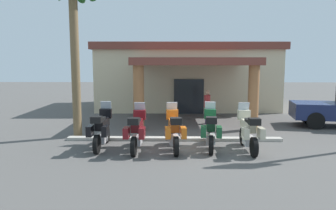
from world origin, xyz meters
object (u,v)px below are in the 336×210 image
(motel_building, at_px, (186,75))
(motorcycle_maroon, at_px, (137,131))
(palm_tree_roadside, at_px, (74,18))
(motorcycle_cream, at_px, (249,131))
(motorcycle_green, at_px, (211,130))
(pedestrian, at_px, (207,104))
(motorcycle_orange, at_px, (174,131))
(motorcycle_black, at_px, (101,129))

(motel_building, bearing_deg, motorcycle_maroon, -101.82)
(palm_tree_roadside, bearing_deg, motorcycle_maroon, -37.25)
(motorcycle_cream, bearing_deg, motorcycle_maroon, 89.31)
(motorcycle_green, bearing_deg, pedestrian, 0.20)
(motel_building, distance_m, pedestrian, 6.61)
(motorcycle_cream, bearing_deg, palm_tree_roadside, 71.86)
(motorcycle_maroon, height_order, motorcycle_green, same)
(motel_building, bearing_deg, palm_tree_roadside, -118.50)
(motorcycle_maroon, relative_size, motorcycle_orange, 1.00)
(palm_tree_roadside, bearing_deg, motorcycle_cream, -17.10)
(pedestrian, bearing_deg, motorcycle_cream, 123.18)
(motorcycle_orange, relative_size, motorcycle_cream, 1.00)
(motorcycle_maroon, xyz_separation_m, motorcycle_orange, (1.30, 0.07, 0.00))
(palm_tree_roadside, bearing_deg, pedestrian, 27.77)
(motel_building, relative_size, pedestrian, 7.14)
(motorcycle_orange, relative_size, palm_tree_roadside, 0.34)
(motorcycle_orange, bearing_deg, motorcycle_maroon, 87.64)
(motorcycle_green, bearing_deg, motel_building, 6.98)
(motel_building, relative_size, motorcycle_cream, 5.56)
(motorcycle_orange, bearing_deg, palm_tree_roadside, 58.17)
(motorcycle_black, distance_m, motorcycle_green, 3.91)
(motorcycle_maroon, height_order, pedestrian, pedestrian)
(motorcycle_black, bearing_deg, pedestrian, -41.85)
(motorcycle_black, distance_m, palm_tree_roadside, 4.72)
(motorcycle_green, height_order, motorcycle_cream, same)
(motorcycle_black, relative_size, motorcycle_orange, 1.00)
(motorcycle_green, distance_m, palm_tree_roadside, 6.97)
(motorcycle_maroon, relative_size, motorcycle_green, 1.00)
(motorcycle_green, xyz_separation_m, pedestrian, (0.35, 4.79, 0.30))
(motel_building, distance_m, motorcycle_cream, 11.70)
(palm_tree_roadside, bearing_deg, motorcycle_green, -18.77)
(motel_building, relative_size, motorcycle_maroon, 5.55)
(motel_building, bearing_deg, pedestrian, -83.86)
(motorcycle_black, height_order, motorcycle_orange, same)
(motorcycle_black, xyz_separation_m, palm_tree_roadside, (-1.41, 1.79, 4.13))
(motel_building, relative_size, motorcycle_orange, 5.55)
(motel_building, xyz_separation_m, pedestrian, (0.86, -6.44, -1.20))
(motorcycle_orange, distance_m, motorcycle_green, 1.32)
(pedestrian, bearing_deg, palm_tree_roadside, 50.20)
(motorcycle_orange, xyz_separation_m, pedestrian, (1.65, 4.97, 0.30))
(motel_building, height_order, motorcycle_black, motel_building)
(motel_building, xyz_separation_m, palm_tree_roadside, (-4.81, -9.42, 2.63))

